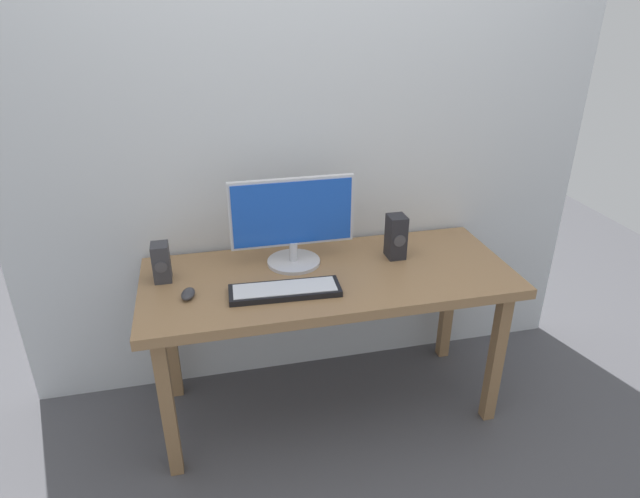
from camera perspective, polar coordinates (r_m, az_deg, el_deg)
The scene contains 8 objects.
ground_plane at distance 2.75m, azimuth 0.83°, elevation -16.05°, with size 6.00×6.00×0.00m, color #4C4C51.
wall_back at distance 2.43m, azimuth -1.12°, elevation 17.90°, with size 2.77×0.04×3.00m, color silver.
desk at distance 2.36m, azimuth 0.93°, elevation -4.17°, with size 1.59×0.66×0.73m.
monitor at distance 2.33m, azimuth -2.93°, elevation 3.00°, with size 0.54×0.24×0.39m.
keyboard_primary at distance 2.18m, azimuth -3.73°, elevation -4.39°, with size 0.45×0.16×0.03m.
mouse at distance 2.21m, azimuth -13.77°, elevation -4.63°, with size 0.05×0.09×0.03m, color #333338.
speaker_right at distance 2.45m, azimuth 8.04°, elevation 1.31°, with size 0.08×0.10×0.20m.
speaker_left at distance 2.33m, azimuth -16.43°, elevation -1.36°, with size 0.07×0.09×0.16m.
Camera 1 is at (-0.50, -1.99, 1.83)m, focal length 30.28 mm.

